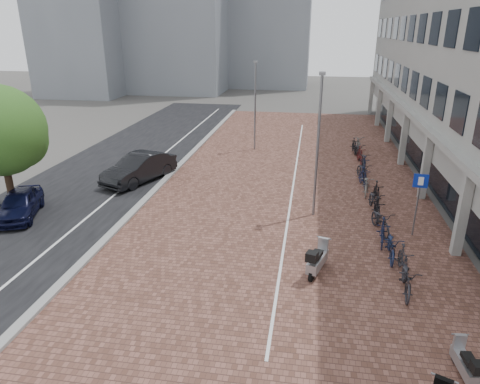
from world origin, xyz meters
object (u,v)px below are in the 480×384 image
at_px(scooter_back, 466,362).
at_px(car_navy, 20,204).
at_px(parking_sign, 419,194).
at_px(car_dark, 139,168).
at_px(scooter_front, 318,259).

bearing_deg(scooter_back, car_navy, 151.88).
distance_m(car_navy, parking_sign, 17.65).
height_order(car_dark, scooter_back, car_dark).
xyz_separation_m(scooter_front, parking_sign, (4.00, 3.72, 1.29)).
relative_size(car_navy, parking_sign, 1.37).
bearing_deg(parking_sign, car_navy, -171.09).
bearing_deg(car_navy, parking_sign, -17.13).
relative_size(car_dark, scooter_front, 2.78).
xyz_separation_m(car_navy, scooter_back, (17.21, -7.23, -0.17)).
relative_size(scooter_front, scooter_back, 1.24).
bearing_deg(scooter_back, parking_sign, 82.09).
relative_size(scooter_front, parking_sign, 0.62).
height_order(car_dark, scooter_front, car_dark).
relative_size(car_dark, scooter_back, 3.44).
distance_m(car_navy, scooter_back, 18.67).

